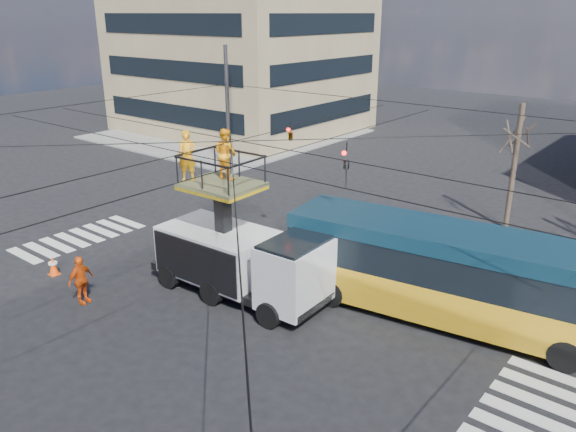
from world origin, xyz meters
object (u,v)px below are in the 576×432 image
Objects in this scene: traffic_cone at (53,266)px; flagger at (382,281)px; utility_truck at (241,245)px; worker_ground at (81,280)px; city_bus at (459,275)px.

flagger is (11.43, 5.80, 0.63)m from traffic_cone.
worker_ground is at bearing -137.15° from utility_truck.
city_bus is 2.62m from flagger.
city_bus is 6.62× the size of worker_ground.
worker_ground is at bearing -75.91° from flagger.
flagger is at bearing -61.93° from worker_ground.
city_bus is (6.86, 3.10, -0.28)m from utility_truck.
worker_ground is (-10.88, -7.10, -0.83)m from city_bus.
traffic_cone is (-7.00, -3.42, -1.62)m from utility_truck.
city_bus is 15.33× the size of traffic_cone.
flagger is (8.46, 6.38, 0.12)m from worker_ground.
city_bus reaches higher than traffic_cone.
flagger reaches higher than worker_ground.
utility_truck is 9.14× the size of traffic_cone.
utility_truck is at bearing -54.09° from worker_ground.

